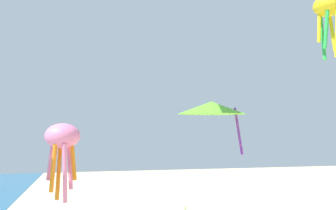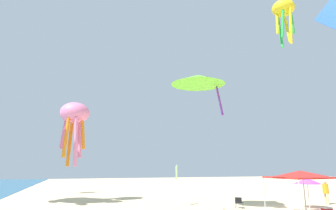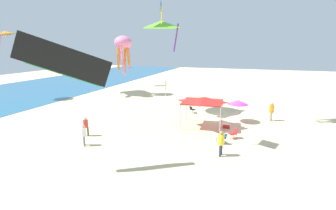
# 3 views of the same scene
# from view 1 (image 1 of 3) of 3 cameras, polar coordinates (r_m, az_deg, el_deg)

# --- Properties ---
(kite_octopus_yellow) EXTENTS (1.79, 1.79, 3.97)m
(kite_octopus_yellow) POSITION_cam_1_polar(r_m,az_deg,el_deg) (24.37, 24.69, 14.02)
(kite_octopus_yellow) COLOR yellow
(kite_delta_lime) EXTENTS (4.46, 4.44, 3.24)m
(kite_delta_lime) POSITION_cam_1_polar(r_m,az_deg,el_deg) (21.19, 7.12, -0.48)
(kite_delta_lime) COLOR #66D82D
(kite_octopus_pink) EXTENTS (2.59, 2.59, 5.76)m
(kite_octopus_pink) POSITION_cam_1_polar(r_m,az_deg,el_deg) (27.43, -16.81, -5.49)
(kite_octopus_pink) COLOR pink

